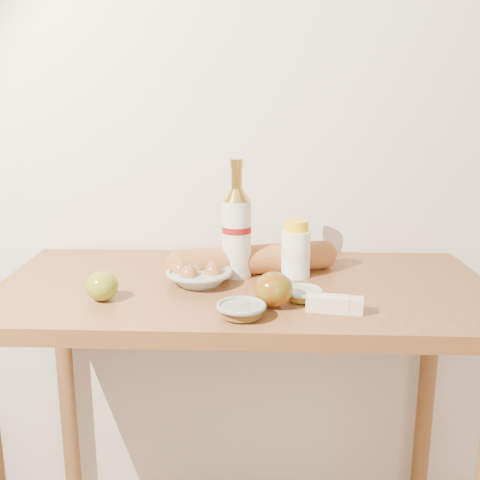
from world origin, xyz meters
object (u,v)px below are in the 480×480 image
(table, at_px, (241,330))
(cream_bottle, at_px, (296,251))
(egg_bowl, at_px, (199,275))
(baguette, at_px, (254,260))
(bourbon_bottle, at_px, (237,230))

(table, distance_m, cream_bottle, 0.25)
(table, relative_size, egg_bowl, 5.64)
(cream_bottle, distance_m, baguette, 0.11)
(table, height_order, bourbon_bottle, bourbon_bottle)
(bourbon_bottle, bearing_deg, egg_bowl, -153.64)
(cream_bottle, xyz_separation_m, baguette, (-0.11, 0.01, -0.03))
(baguette, bearing_deg, cream_bottle, -24.19)
(egg_bowl, relative_size, baguette, 0.46)
(bourbon_bottle, bearing_deg, cream_bottle, -6.96)
(bourbon_bottle, relative_size, cream_bottle, 2.07)
(cream_bottle, relative_size, baguette, 0.32)
(table, distance_m, baguette, 0.18)
(bourbon_bottle, xyz_separation_m, baguette, (0.04, 0.02, -0.08))
(cream_bottle, xyz_separation_m, egg_bowl, (-0.24, -0.08, -0.04))
(cream_bottle, bearing_deg, table, -149.22)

